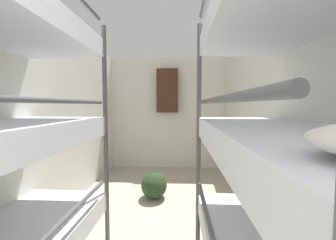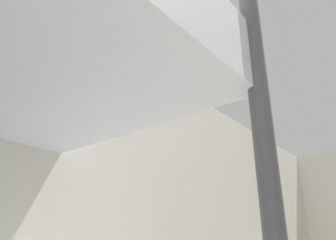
# 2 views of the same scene
# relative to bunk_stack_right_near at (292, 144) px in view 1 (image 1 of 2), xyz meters

# --- Properties ---
(wall_left) EXTENTS (0.06, 5.25, 2.34)m
(wall_left) POSITION_rel_bunk_stack_right_near_xyz_m (-2.06, 1.10, 0.02)
(wall_left) COLOR silver
(wall_left) RESTS_ON ground_plane
(wall_right) EXTENTS (0.06, 5.25, 2.34)m
(wall_right) POSITION_rel_bunk_stack_right_near_xyz_m (0.41, 1.10, 0.02)
(wall_right) COLOR silver
(wall_right) RESTS_ON ground_plane
(wall_back) EXTENTS (2.53, 0.06, 2.34)m
(wall_back) POSITION_rel_bunk_stack_right_near_xyz_m (-0.82, 3.69, 0.02)
(wall_back) COLOR silver
(wall_back) RESTS_ON ground_plane
(bunk_stack_right_near) EXTENTS (0.78, 1.95, 2.13)m
(bunk_stack_right_near) POSITION_rel_bunk_stack_right_near_xyz_m (0.00, 0.00, 0.00)
(bunk_stack_right_near) COLOR #4C4C51
(bunk_stack_right_near) RESTS_ON ground_plane
(duffel_bag) EXTENTS (0.37, 0.45, 0.37)m
(duffel_bag) POSITION_rel_bunk_stack_right_near_xyz_m (-0.92, 2.05, -0.97)
(duffel_bag) COLOR #23381E
(duffel_bag) RESTS_ON ground_plane
(hanging_coat) EXTENTS (0.44, 0.12, 0.90)m
(hanging_coat) POSITION_rel_bunk_stack_right_near_xyz_m (-0.81, 3.54, 0.49)
(hanging_coat) COLOR #472819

